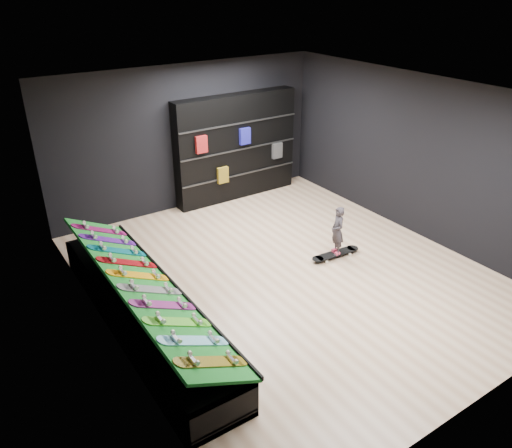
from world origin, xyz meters
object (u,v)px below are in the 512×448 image
display_rack (144,312)px  back_shelving (236,147)px  floor_skateboard (335,255)px  child (337,240)px

display_rack → back_shelving: 4.99m
display_rack → floor_skateboard: 3.61m
floor_skateboard → display_rack: bearing=-176.4°
child → floor_skateboard: bearing=-159.1°
child → back_shelving: bearing=-159.2°
back_shelving → child: bearing=-90.1°
back_shelving → floor_skateboard: bearing=-90.1°
display_rack → floor_skateboard: display_rack is taller
back_shelving → display_rack: bearing=-137.4°
display_rack → child: (3.60, -0.04, 0.11)m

